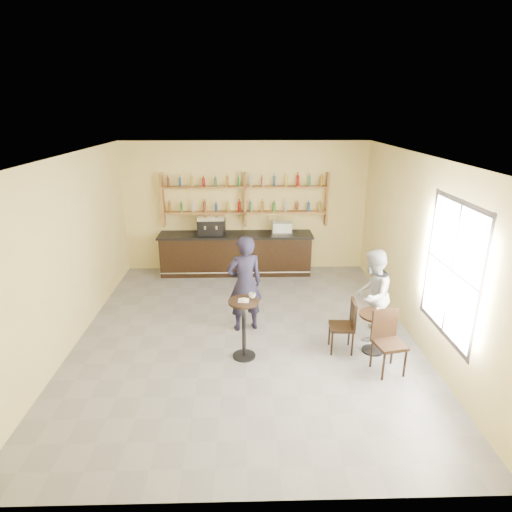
{
  "coord_description": "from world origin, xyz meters",
  "views": [
    {
      "loc": [
        -0.0,
        -6.91,
        3.93
      ],
      "look_at": [
        0.2,
        0.8,
        1.25
      ],
      "focal_mm": 30.0,
      "sensor_mm": 36.0,
      "label": 1
    }
  ],
  "objects_px": {
    "patron_second": "(372,295)",
    "chair_west": "(342,326)",
    "pedestal_table": "(244,329)",
    "cafe_table": "(374,333)",
    "pastry_case": "(282,228)",
    "chair_south": "(390,344)",
    "bar_counter": "(236,253)",
    "espresso_machine": "(212,225)",
    "man_main": "(245,284)"
  },
  "relations": [
    {
      "from": "patron_second",
      "to": "chair_west",
      "type": "bearing_deg",
      "value": -25.12
    },
    {
      "from": "pedestal_table",
      "to": "cafe_table",
      "type": "relative_size",
      "value": 1.46
    },
    {
      "from": "pastry_case",
      "to": "patron_second",
      "type": "xyz_separation_m",
      "value": [
        1.32,
        -3.27,
        -0.33
      ]
    },
    {
      "from": "chair_south",
      "to": "bar_counter",
      "type": "bearing_deg",
      "value": 106.59
    },
    {
      "from": "pastry_case",
      "to": "chair_south",
      "type": "xyz_separation_m",
      "value": [
        1.31,
        -4.35,
        -0.66
      ]
    },
    {
      "from": "bar_counter",
      "to": "pastry_case",
      "type": "bearing_deg",
      "value": 0.0
    },
    {
      "from": "espresso_machine",
      "to": "chair_south",
      "type": "distance_m",
      "value": 5.35
    },
    {
      "from": "pedestal_table",
      "to": "patron_second",
      "type": "bearing_deg",
      "value": 14.93
    },
    {
      "from": "bar_counter",
      "to": "chair_south",
      "type": "bearing_deg",
      "value": -60.68
    },
    {
      "from": "pastry_case",
      "to": "bar_counter",
      "type": "bearing_deg",
      "value": -178.81
    },
    {
      "from": "bar_counter",
      "to": "chair_south",
      "type": "distance_m",
      "value": 4.99
    },
    {
      "from": "espresso_machine",
      "to": "pedestal_table",
      "type": "bearing_deg",
      "value": -73.62
    },
    {
      "from": "pastry_case",
      "to": "pedestal_table",
      "type": "distance_m",
      "value": 4.03
    },
    {
      "from": "man_main",
      "to": "chair_west",
      "type": "bearing_deg",
      "value": 139.02
    },
    {
      "from": "man_main",
      "to": "chair_west",
      "type": "distance_m",
      "value": 1.87
    },
    {
      "from": "man_main",
      "to": "espresso_machine",
      "type": "bearing_deg",
      "value": -89.11
    },
    {
      "from": "pastry_case",
      "to": "chair_south",
      "type": "bearing_deg",
      "value": -72.03
    },
    {
      "from": "bar_counter",
      "to": "espresso_machine",
      "type": "height_order",
      "value": "espresso_machine"
    },
    {
      "from": "bar_counter",
      "to": "man_main",
      "type": "distance_m",
      "value": 2.93
    },
    {
      "from": "man_main",
      "to": "cafe_table",
      "type": "relative_size",
      "value": 2.58
    },
    {
      "from": "patron_second",
      "to": "espresso_machine",
      "type": "bearing_deg",
      "value": -108.06
    },
    {
      "from": "chair_south",
      "to": "patron_second",
      "type": "height_order",
      "value": "patron_second"
    },
    {
      "from": "espresso_machine",
      "to": "chair_west",
      "type": "distance_m",
      "value": 4.49
    },
    {
      "from": "cafe_table",
      "to": "espresso_machine",
      "type": "bearing_deg",
      "value": 128.41
    },
    {
      "from": "man_main",
      "to": "chair_south",
      "type": "height_order",
      "value": "man_main"
    },
    {
      "from": "chair_west",
      "to": "patron_second",
      "type": "distance_m",
      "value": 0.83
    },
    {
      "from": "chair_south",
      "to": "chair_west",
      "type": "bearing_deg",
      "value": 119.98
    },
    {
      "from": "pedestal_table",
      "to": "chair_west",
      "type": "distance_m",
      "value": 1.65
    },
    {
      "from": "bar_counter",
      "to": "espresso_machine",
      "type": "distance_m",
      "value": 0.94
    },
    {
      "from": "chair_south",
      "to": "patron_second",
      "type": "distance_m",
      "value": 1.13
    },
    {
      "from": "bar_counter",
      "to": "cafe_table",
      "type": "xyz_separation_m",
      "value": [
        2.39,
        -3.75,
        -0.16
      ]
    },
    {
      "from": "bar_counter",
      "to": "chair_west",
      "type": "relative_size",
      "value": 4.08
    },
    {
      "from": "pastry_case",
      "to": "pedestal_table",
      "type": "bearing_deg",
      "value": -102.34
    },
    {
      "from": "bar_counter",
      "to": "cafe_table",
      "type": "height_order",
      "value": "bar_counter"
    },
    {
      "from": "pedestal_table",
      "to": "cafe_table",
      "type": "bearing_deg",
      "value": 2.97
    },
    {
      "from": "chair_south",
      "to": "patron_second",
      "type": "bearing_deg",
      "value": 77.04
    },
    {
      "from": "man_main",
      "to": "chair_west",
      "type": "relative_size",
      "value": 1.97
    },
    {
      "from": "man_main",
      "to": "pedestal_table",
      "type": "bearing_deg",
      "value": 74.48
    },
    {
      "from": "espresso_machine",
      "to": "patron_second",
      "type": "xyz_separation_m",
      "value": [
        3.03,
        -3.27,
        -0.42
      ]
    },
    {
      "from": "espresso_machine",
      "to": "cafe_table",
      "type": "bearing_deg",
      "value": -46.64
    },
    {
      "from": "pastry_case",
      "to": "man_main",
      "type": "xyz_separation_m",
      "value": [
        -0.91,
        -2.89,
        -0.25
      ]
    },
    {
      "from": "bar_counter",
      "to": "patron_second",
      "type": "relative_size",
      "value": 2.27
    },
    {
      "from": "pedestal_table",
      "to": "man_main",
      "type": "xyz_separation_m",
      "value": [
        0.02,
        0.97,
        0.39
      ]
    },
    {
      "from": "espresso_machine",
      "to": "patron_second",
      "type": "distance_m",
      "value": 4.47
    },
    {
      "from": "pedestal_table",
      "to": "patron_second",
      "type": "distance_m",
      "value": 2.35
    },
    {
      "from": "chair_west",
      "to": "cafe_table",
      "type": "bearing_deg",
      "value": 88.55
    },
    {
      "from": "espresso_machine",
      "to": "chair_west",
      "type": "height_order",
      "value": "espresso_machine"
    },
    {
      "from": "pedestal_table",
      "to": "chair_south",
      "type": "relative_size",
      "value": 1.03
    },
    {
      "from": "bar_counter",
      "to": "espresso_machine",
      "type": "bearing_deg",
      "value": 180.0
    },
    {
      "from": "chair_south",
      "to": "espresso_machine",
      "type": "bearing_deg",
      "value": 112.08
    }
  ]
}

